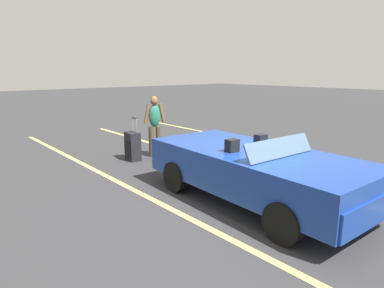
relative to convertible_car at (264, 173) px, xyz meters
name	(u,v)px	position (x,y,z in m)	size (l,w,h in m)	color
ground_plane	(253,201)	(-0.21, 0.01, -0.59)	(80.00, 80.00, 0.00)	#333335
lot_line_near	(197,223)	(-0.21, -1.35, -0.59)	(18.00, 0.12, 0.01)	#EAE066
lot_line_mid	(295,185)	(-0.21, 1.35, -0.59)	(18.00, 0.12, 0.01)	#EAE066
lot_line_far	(353,162)	(-0.21, 4.05, -0.59)	(18.00, 0.12, 0.01)	#EAE066
convertible_car	(264,173)	(0.00, 0.00, 0.00)	(4.22, 1.99, 1.24)	navy
suitcase_large_black	(133,146)	(-4.12, -0.17, -0.22)	(0.51, 0.36, 1.12)	black
suitcase_medium_bright	(174,152)	(-3.10, 0.44, -0.28)	(0.41, 0.26, 0.62)	#991E8C
traveler_person	(155,123)	(-4.08, 0.52, 0.34)	(0.31, 0.60, 1.65)	#4C3F2D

